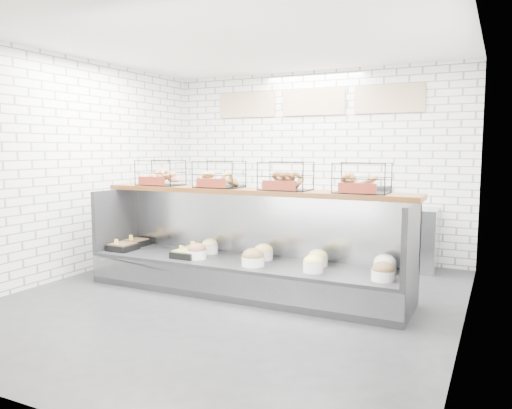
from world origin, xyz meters
The scene contains 5 objects.
ground centered at (0.00, 0.00, 0.00)m, with size 5.50×5.50×0.00m, color black.
room_shell centered at (0.00, 0.60, 2.06)m, with size 5.02×5.51×3.01m.
display_case centered at (0.01, 0.34, 0.33)m, with size 4.00×0.90×1.20m.
bagel_shelf centered at (0.00, 0.52, 1.37)m, with size 4.10×0.50×0.40m.
prep_counter centered at (-0.01, 2.43, 0.47)m, with size 4.00×0.60×1.20m.
Camera 1 is at (2.78, -4.96, 1.75)m, focal length 35.00 mm.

